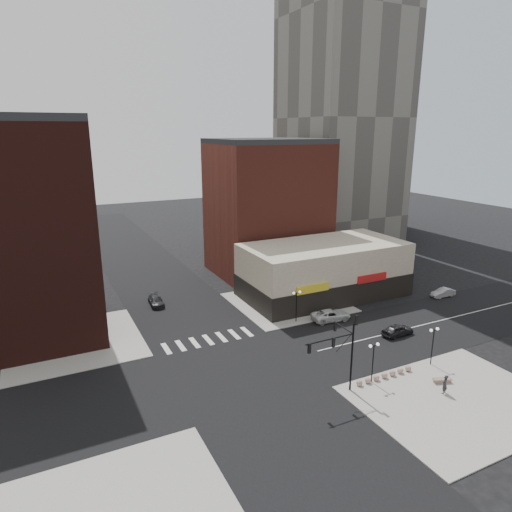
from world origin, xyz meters
TOP-DOWN VIEW (x-y plane):
  - ground at (0.00, 0.00)m, footprint 240.00×240.00m
  - road_ew at (0.00, 0.00)m, footprint 200.00×14.00m
  - road_ns at (0.00, 0.00)m, footprint 14.00×200.00m
  - sidewalk_nw at (-14.50, 14.50)m, footprint 15.00×15.00m
  - sidewalk_ne at (14.50, 14.50)m, footprint 15.00×15.00m
  - sidewalk_se at (16.00, -14.00)m, footprint 18.00×14.00m
  - building_nw at (-19.00, 18.50)m, footprint 16.00×15.00m
  - building_ne_midrise at (19.00, 29.50)m, footprint 18.00×15.00m
  - tower_near at (40.00, 38.00)m, footprint 20.00×20.00m
  - tower_far at (60.00, 56.00)m, footprint 18.00×18.00m
  - building_ne_row at (21.00, 15.00)m, footprint 24.20×12.20m
  - traffic_signal at (7.24, -7.83)m, footprint 5.59×3.09m
  - street_lamp_se_a at (11.00, -8.00)m, footprint 1.22×0.32m
  - street_lamp_se_b at (19.00, -8.00)m, footprint 1.22×0.32m
  - street_lamp_ne at (12.00, 8.00)m, footprint 1.22×0.32m
  - bollard_row at (12.65, -8.00)m, footprint 6.92×0.62m
  - white_suv at (16.42, 6.50)m, footprint 5.50×3.01m
  - dark_sedan_east at (21.01, -0.88)m, footprint 4.26×1.87m
  - silver_sedan at (36.63, 6.28)m, footprint 3.92×1.50m
  - dark_sedan_north at (-2.78, 22.03)m, footprint 2.11×4.59m
  - pedestrian at (15.80, -12.63)m, footprint 0.80×0.66m
  - stone_bench at (17.19, -11.17)m, footprint 1.90×1.14m

SIDE VIEW (x-z plane):
  - ground at x=0.00m, z-range 0.00..0.00m
  - road_ew at x=0.00m, z-range 0.00..0.02m
  - road_ns at x=0.00m, z-range 0.00..0.02m
  - sidewalk_nw at x=-14.50m, z-range 0.00..0.12m
  - sidewalk_ne at x=14.50m, z-range 0.00..0.12m
  - sidewalk_se at x=16.00m, z-range 0.00..0.12m
  - stone_bench at x=17.19m, z-range 0.13..0.56m
  - bollard_row at x=12.65m, z-range 0.12..0.74m
  - silver_sedan at x=36.63m, z-range 0.00..1.28m
  - dark_sedan_north at x=-2.78m, z-range 0.00..1.30m
  - dark_sedan_east at x=21.01m, z-range 0.00..1.43m
  - white_suv at x=16.42m, z-range 0.00..1.46m
  - pedestrian at x=15.80m, z-range 0.12..2.02m
  - street_lamp_se_a at x=11.00m, z-range 1.21..5.37m
  - street_lamp_se_b at x=19.00m, z-range 1.21..5.37m
  - street_lamp_ne at x=12.00m, z-range 1.21..5.37m
  - building_ne_row at x=21.00m, z-range -0.70..7.30m
  - traffic_signal at x=7.24m, z-range 1.07..8.85m
  - building_ne_midrise at x=19.00m, z-range 0.00..22.00m
  - building_nw at x=-19.00m, z-range 0.00..25.00m
  - tower_far at x=60.00m, z-range 0.00..82.00m
  - tower_near at x=40.00m, z-range 0.00..90.00m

